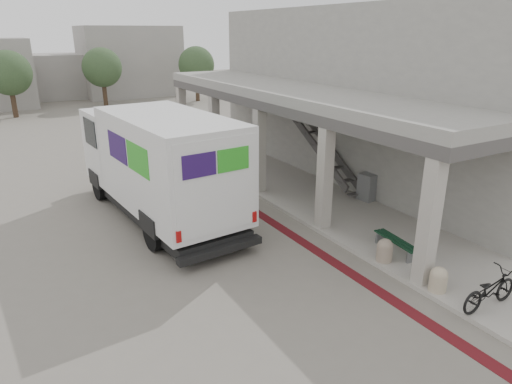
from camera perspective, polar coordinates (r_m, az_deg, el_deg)
ground at (r=13.45m, az=2.45°, el=-7.26°), size 120.00×120.00×0.00m
bike_lane_stripe at (r=15.47m, az=1.61°, el=-3.52°), size 0.35×40.00×0.01m
sidewalk at (r=15.76m, az=14.85°, el=-3.54°), size 4.40×28.00×0.12m
transit_building at (r=19.95m, az=12.47°, el=11.42°), size 7.60×17.00×7.00m
distant_backdrop at (r=46.25m, az=-26.24°, el=13.43°), size 28.00×10.00×6.50m
tree_left at (r=38.23m, az=-28.53°, el=12.92°), size 3.20×3.20×4.80m
tree_mid at (r=41.09m, az=-18.69°, el=14.52°), size 3.20×3.20×4.80m
tree_right at (r=42.54m, az=-7.46°, el=15.48°), size 3.20×3.20×4.80m
fedex_truck at (r=15.50m, az=-12.28°, el=3.67°), size 3.32×8.73×3.65m
bench at (r=13.55m, az=17.12°, el=-6.14°), size 0.54×1.63×0.38m
bollard_near at (r=11.97m, az=21.85°, el=-10.06°), size 0.42×0.42×0.63m
bollard_far at (r=12.95m, az=15.79°, el=-6.97°), size 0.43×0.43×0.64m
utility_cabinet at (r=17.29m, az=13.71°, el=0.61°), size 0.52×0.65×1.00m
bicycle_black at (r=11.71m, az=27.18°, el=-10.81°), size 1.72×0.63×0.90m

